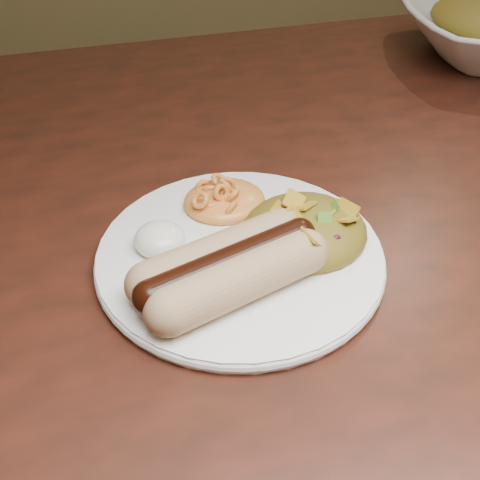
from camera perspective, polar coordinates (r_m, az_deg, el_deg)
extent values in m
cube|color=#471A0F|center=(0.61, 6.79, 4.68)|extent=(1.60, 0.90, 0.04)
cylinder|color=white|center=(0.49, 0.00, -1.49)|extent=(0.33, 0.33, 0.01)
cylinder|color=tan|center=(0.43, -0.48, -4.20)|extent=(0.13, 0.07, 0.04)
cylinder|color=tan|center=(0.45, -1.60, -1.50)|extent=(0.13, 0.07, 0.04)
cylinder|color=black|center=(0.44, -1.06, -2.42)|extent=(0.14, 0.06, 0.03)
ellipsoid|color=#E29042|center=(0.53, -1.61, 4.97)|extent=(0.09, 0.09, 0.03)
ellipsoid|color=white|center=(0.48, -8.22, 0.58)|extent=(0.04, 0.04, 0.03)
ellipsoid|color=#9D460E|center=(0.49, 6.66, 1.61)|extent=(0.11, 0.10, 0.04)
cube|color=white|center=(0.50, -2.23, -0.55)|extent=(0.08, 0.14, 0.00)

